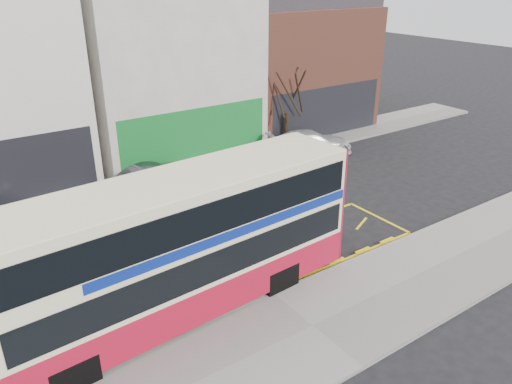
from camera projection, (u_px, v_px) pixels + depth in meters
ground at (266, 291)px, 16.22m from camera, size 120.00×120.00×0.00m
pavement at (312, 327)px, 14.46m from camera, size 40.00×4.00×0.15m
kerb at (273, 295)px, 15.91m from camera, size 40.00×0.15×0.15m
far_pavement at (135, 181)px, 24.45m from camera, size 50.00×3.00×0.15m
road_markings at (239, 269)px, 17.42m from camera, size 14.00×3.40×0.01m
terrace_green_shop at (159, 60)px, 27.23m from camera, size 9.00×8.01×11.30m
terrace_right at (288, 54)px, 32.11m from camera, size 9.00×8.01×10.30m
double_decker_bus at (184, 244)px, 14.43m from camera, size 11.05×3.22×4.36m
bus_stop_post at (181, 275)px, 13.47m from camera, size 0.78×0.14×3.14m
car_grey at (155, 178)px, 23.21m from camera, size 4.36×2.23×1.37m
car_white at (310, 143)px, 27.88m from camera, size 5.16×3.27×1.39m
street_tree_right at (287, 80)px, 27.37m from camera, size 2.73×2.73×5.89m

